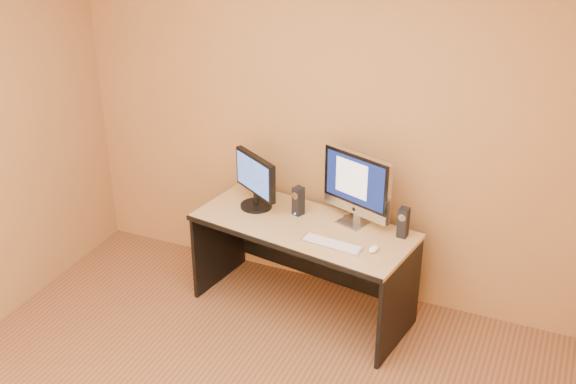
% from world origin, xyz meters
% --- Properties ---
extents(walls, '(4.00, 4.00, 2.60)m').
position_xyz_m(walls, '(0.00, 0.00, 1.30)').
color(walls, '#9D6E3F').
rests_on(walls, ground).
extents(desk, '(1.57, 0.88, 0.69)m').
position_xyz_m(desk, '(-0.12, 1.57, 0.34)').
color(desk, tan).
rests_on(desk, ground).
extents(imac, '(0.56, 0.36, 0.51)m').
position_xyz_m(imac, '(0.18, 1.73, 0.94)').
color(imac, '#B1B1B6').
rests_on(imac, desk).
extents(second_monitor, '(0.49, 0.42, 0.39)m').
position_xyz_m(second_monitor, '(-0.52, 1.69, 0.88)').
color(second_monitor, black).
rests_on(second_monitor, desk).
extents(speaker_left, '(0.08, 0.08, 0.20)m').
position_xyz_m(speaker_left, '(-0.21, 1.70, 0.79)').
color(speaker_left, black).
rests_on(speaker_left, desk).
extents(speaker_right, '(0.07, 0.07, 0.20)m').
position_xyz_m(speaker_right, '(0.53, 1.69, 0.79)').
color(speaker_right, black).
rests_on(speaker_right, desk).
extents(keyboard, '(0.41, 0.15, 0.02)m').
position_xyz_m(keyboard, '(0.15, 1.40, 0.69)').
color(keyboard, '#BBBABF').
rests_on(keyboard, desk).
extents(mouse, '(0.07, 0.10, 0.03)m').
position_xyz_m(mouse, '(0.41, 1.44, 0.70)').
color(mouse, white).
rests_on(mouse, desk).
extents(cable_a, '(0.04, 0.20, 0.01)m').
position_xyz_m(cable_a, '(0.16, 1.86, 0.69)').
color(cable_a, black).
rests_on(cable_a, desk).
extents(cable_b, '(0.10, 0.14, 0.01)m').
position_xyz_m(cable_b, '(0.14, 1.86, 0.69)').
color(cable_b, black).
rests_on(cable_b, desk).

